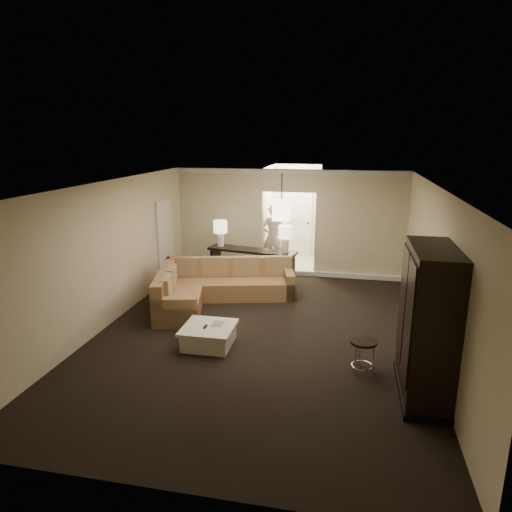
% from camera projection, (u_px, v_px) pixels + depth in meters
% --- Properties ---
extents(ground, '(8.00, 8.00, 0.00)m').
position_uv_depth(ground, '(259.00, 335.00, 8.56)').
color(ground, black).
rests_on(ground, ground).
extents(wall_back, '(6.00, 0.04, 2.80)m').
position_uv_depth(wall_back, '(288.00, 223.00, 11.99)').
color(wall_back, beige).
rests_on(wall_back, ground).
extents(wall_front, '(6.00, 0.04, 2.80)m').
position_uv_depth(wall_front, '(179.00, 373.00, 4.41)').
color(wall_front, beige).
rests_on(wall_front, ground).
extents(wall_left, '(0.04, 8.00, 2.80)m').
position_uv_depth(wall_left, '(106.00, 255.00, 8.78)').
color(wall_left, beige).
rests_on(wall_left, ground).
extents(wall_right, '(0.04, 8.00, 2.80)m').
position_uv_depth(wall_right, '(435.00, 273.00, 7.62)').
color(wall_right, beige).
rests_on(wall_right, ground).
extents(ceiling, '(6.00, 8.00, 0.02)m').
position_uv_depth(ceiling, '(259.00, 185.00, 7.84)').
color(ceiling, silver).
rests_on(ceiling, wall_back).
extents(crown_molding, '(6.00, 0.10, 0.12)m').
position_uv_depth(crown_molding, '(289.00, 172.00, 11.60)').
color(crown_molding, silver).
rests_on(crown_molding, wall_back).
extents(baseboard, '(6.00, 0.10, 0.12)m').
position_uv_depth(baseboard, '(287.00, 272.00, 12.29)').
color(baseboard, silver).
rests_on(baseboard, ground).
extents(side_door, '(0.05, 0.90, 2.10)m').
position_uv_depth(side_door, '(165.00, 241.00, 11.52)').
color(side_door, silver).
rests_on(side_door, ground).
extents(foyer, '(1.44, 2.02, 2.80)m').
position_uv_depth(foyer, '(295.00, 218.00, 13.29)').
color(foyer, beige).
rests_on(foyer, ground).
extents(sectional_sofa, '(3.10, 2.89, 0.88)m').
position_uv_depth(sectional_sofa, '(213.00, 287.00, 10.19)').
color(sectional_sofa, brown).
rests_on(sectional_sofa, ground).
extents(coffee_table, '(0.90, 0.90, 0.38)m').
position_uv_depth(coffee_table, '(209.00, 335.00, 8.11)').
color(coffee_table, white).
rests_on(coffee_table, ground).
extents(console_table, '(2.31, 0.91, 0.87)m').
position_uv_depth(console_table, '(252.00, 263.00, 11.48)').
color(console_table, black).
rests_on(console_table, ground).
extents(armoire, '(0.65, 1.52, 2.19)m').
position_uv_depth(armoire, '(427.00, 327.00, 6.36)').
color(armoire, black).
rests_on(armoire, ground).
extents(drink_table, '(0.42, 0.42, 0.52)m').
position_uv_depth(drink_table, '(363.00, 349.00, 7.16)').
color(drink_table, black).
rests_on(drink_table, ground).
extents(table_lamp_left, '(0.35, 0.35, 0.67)m').
position_uv_depth(table_lamp_left, '(220.00, 229.00, 11.59)').
color(table_lamp_left, silver).
rests_on(table_lamp_left, console_table).
extents(table_lamp_right, '(0.35, 0.35, 0.67)m').
position_uv_depth(table_lamp_right, '(285.00, 235.00, 10.96)').
color(table_lamp_right, silver).
rests_on(table_lamp_right, console_table).
extents(pendant_light, '(0.38, 0.38, 1.09)m').
position_uv_depth(pendant_light, '(281.00, 210.00, 10.62)').
color(pendant_light, black).
rests_on(pendant_light, ceiling).
extents(person, '(0.84, 0.68, 2.03)m').
position_uv_depth(person, '(273.00, 234.00, 12.46)').
color(person, beige).
rests_on(person, ground).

